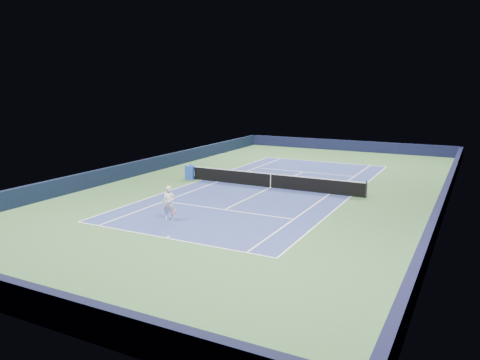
% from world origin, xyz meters
% --- Properties ---
extents(ground, '(40.00, 40.00, 0.00)m').
position_xyz_m(ground, '(0.00, 0.00, 0.00)').
color(ground, '#345A31').
rests_on(ground, ground).
extents(wall_far, '(22.00, 0.35, 1.10)m').
position_xyz_m(wall_far, '(0.00, 19.82, 0.55)').
color(wall_far, '#111333').
rests_on(wall_far, ground).
extents(wall_near, '(22.00, 0.35, 1.10)m').
position_xyz_m(wall_near, '(0.00, -19.82, 0.55)').
color(wall_near, black).
rests_on(wall_near, ground).
extents(wall_right, '(0.35, 40.00, 1.10)m').
position_xyz_m(wall_right, '(10.82, 0.00, 0.55)').
color(wall_right, black).
rests_on(wall_right, ground).
extents(wall_left, '(0.35, 40.00, 1.10)m').
position_xyz_m(wall_left, '(-10.82, 0.00, 0.55)').
color(wall_left, black).
rests_on(wall_left, ground).
extents(court_surface, '(10.97, 23.77, 0.01)m').
position_xyz_m(court_surface, '(0.00, 0.00, 0.00)').
color(court_surface, navy).
rests_on(court_surface, ground).
extents(baseline_far, '(10.97, 0.08, 0.00)m').
position_xyz_m(baseline_far, '(0.00, 11.88, 0.01)').
color(baseline_far, white).
rests_on(baseline_far, ground).
extents(baseline_near, '(10.97, 0.08, 0.00)m').
position_xyz_m(baseline_near, '(0.00, -11.88, 0.01)').
color(baseline_near, white).
rests_on(baseline_near, ground).
extents(sideline_doubles_right, '(0.08, 23.77, 0.00)m').
position_xyz_m(sideline_doubles_right, '(5.49, 0.00, 0.01)').
color(sideline_doubles_right, white).
rests_on(sideline_doubles_right, ground).
extents(sideline_doubles_left, '(0.08, 23.77, 0.00)m').
position_xyz_m(sideline_doubles_left, '(-5.49, 0.00, 0.01)').
color(sideline_doubles_left, white).
rests_on(sideline_doubles_left, ground).
extents(sideline_singles_right, '(0.08, 23.77, 0.00)m').
position_xyz_m(sideline_singles_right, '(4.12, 0.00, 0.01)').
color(sideline_singles_right, white).
rests_on(sideline_singles_right, ground).
extents(sideline_singles_left, '(0.08, 23.77, 0.00)m').
position_xyz_m(sideline_singles_left, '(-4.12, 0.00, 0.01)').
color(sideline_singles_left, white).
rests_on(sideline_singles_left, ground).
extents(service_line_far, '(8.23, 0.08, 0.00)m').
position_xyz_m(service_line_far, '(0.00, 6.40, 0.01)').
color(service_line_far, white).
rests_on(service_line_far, ground).
extents(service_line_near, '(8.23, 0.08, 0.00)m').
position_xyz_m(service_line_near, '(0.00, -6.40, 0.01)').
color(service_line_near, white).
rests_on(service_line_near, ground).
extents(center_service_line, '(0.08, 12.80, 0.00)m').
position_xyz_m(center_service_line, '(0.00, 0.00, 0.01)').
color(center_service_line, white).
rests_on(center_service_line, ground).
extents(center_mark_far, '(0.08, 0.30, 0.00)m').
position_xyz_m(center_mark_far, '(0.00, 11.73, 0.01)').
color(center_mark_far, white).
rests_on(center_mark_far, ground).
extents(center_mark_near, '(0.08, 0.30, 0.00)m').
position_xyz_m(center_mark_near, '(0.00, -11.73, 0.01)').
color(center_mark_near, white).
rests_on(center_mark_near, ground).
extents(tennis_net, '(12.90, 0.10, 1.07)m').
position_xyz_m(tennis_net, '(0.00, 0.00, 0.50)').
color(tennis_net, black).
rests_on(tennis_net, ground).
extents(sponsor_cube, '(0.70, 0.65, 1.01)m').
position_xyz_m(sponsor_cube, '(-6.40, -0.10, 0.51)').
color(sponsor_cube, blue).
rests_on(sponsor_cube, ground).
extents(tennis_player, '(0.86, 1.36, 2.43)m').
position_xyz_m(tennis_player, '(-1.57, -9.40, 0.89)').
color(tennis_player, white).
rests_on(tennis_player, ground).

